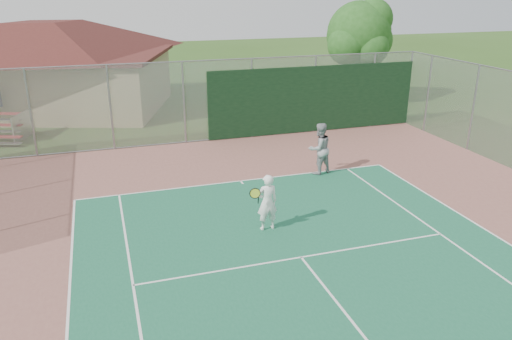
% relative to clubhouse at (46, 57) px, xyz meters
% --- Properties ---
extents(back_fence, '(20.08, 0.11, 3.53)m').
position_rel_clubhouse_xyz_m(back_fence, '(8.97, -8.61, -1.15)').
color(back_fence, gray).
rests_on(back_fence, ground).
extents(side_fence_right, '(0.08, 9.00, 3.50)m').
position_rel_clubhouse_xyz_m(side_fence_right, '(16.86, -13.08, -1.07)').
color(side_fence_right, gray).
rests_on(side_fence_right, ground).
extents(clubhouse, '(14.91, 12.19, 5.56)m').
position_rel_clubhouse_xyz_m(clubhouse, '(0.00, 0.00, 0.00)').
color(clubhouse, tan).
rests_on(clubhouse, ground).
extents(tree, '(4.17, 3.95, 5.82)m').
position_rel_clubhouse_xyz_m(tree, '(16.64, -3.89, 1.00)').
color(tree, '#372614').
rests_on(tree, ground).
extents(player_white_front, '(0.91, 0.56, 1.61)m').
position_rel_clubhouse_xyz_m(player_white_front, '(6.55, -17.45, -2.00)').
color(player_white_front, white).
rests_on(player_white_front, ground).
extents(player_grey_back, '(1.04, 0.89, 1.87)m').
position_rel_clubhouse_xyz_m(player_grey_back, '(9.77, -13.81, -1.89)').
color(player_grey_back, '#989A9D').
rests_on(player_grey_back, ground).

